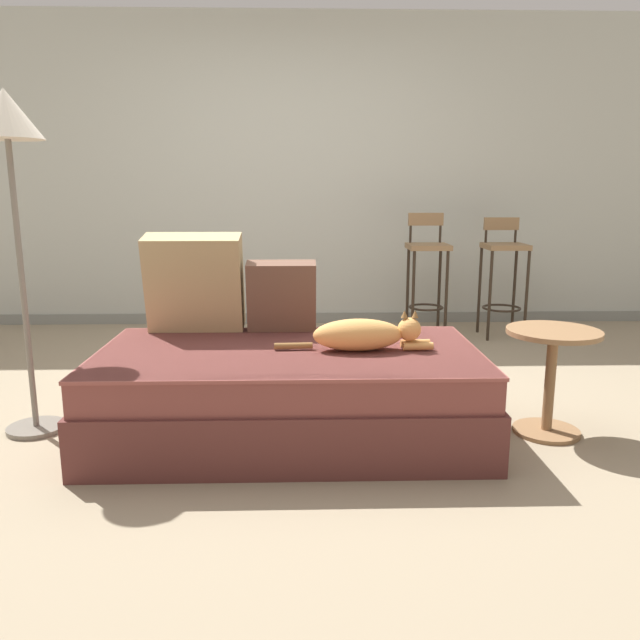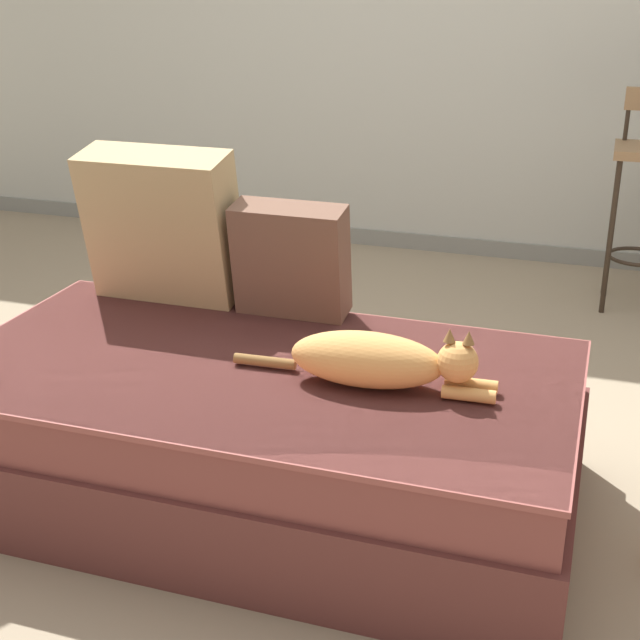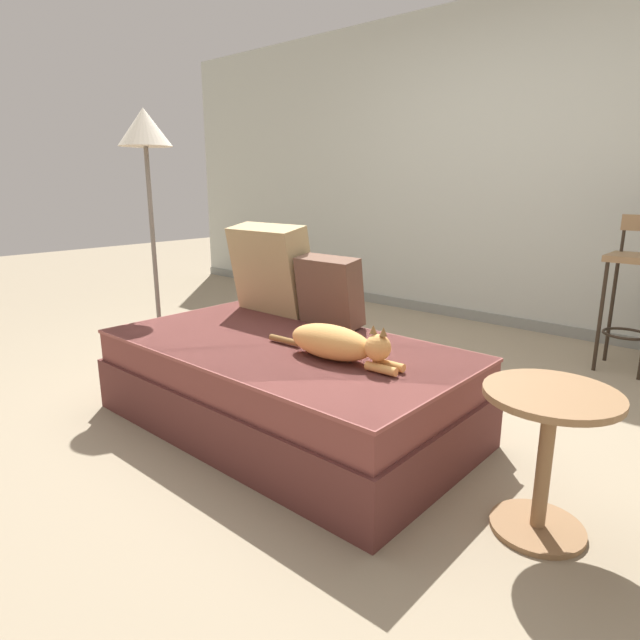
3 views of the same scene
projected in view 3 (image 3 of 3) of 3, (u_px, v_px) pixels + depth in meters
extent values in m
plane|color=gray|center=(336.00, 401.00, 2.97)|extent=(16.00, 16.00, 0.00)
cube|color=#B7BCB2|center=(517.00, 167.00, 4.28)|extent=(8.00, 0.10, 2.60)
cube|color=gray|center=(501.00, 320.00, 4.55)|extent=(8.00, 0.02, 0.09)
cube|color=brown|center=(284.00, 400.00, 2.65)|extent=(1.82, 0.99, 0.27)
cube|color=brown|center=(283.00, 359.00, 2.59)|extent=(1.78, 0.95, 0.16)
cube|color=brown|center=(283.00, 344.00, 2.58)|extent=(1.79, 0.97, 0.02)
cube|color=tan|center=(271.00, 269.00, 3.12)|extent=(0.50, 0.27, 0.52)
cube|color=brown|center=(329.00, 291.00, 2.84)|extent=(0.36, 0.18, 0.38)
ellipsoid|color=tan|center=(331.00, 342.00, 2.33)|extent=(0.43, 0.19, 0.15)
sphere|color=tan|center=(378.00, 348.00, 2.18)|extent=(0.11, 0.11, 0.11)
cone|color=brown|center=(373.00, 329.00, 2.17)|extent=(0.03, 0.03, 0.04)
cone|color=brown|center=(383.00, 331.00, 2.14)|extent=(0.03, 0.03, 0.04)
cylinder|color=tan|center=(381.00, 369.00, 2.15)|extent=(0.14, 0.04, 0.04)
cylinder|color=tan|center=(389.00, 365.00, 2.20)|extent=(0.14, 0.04, 0.04)
cylinder|color=brown|center=(285.00, 340.00, 2.55)|extent=(0.18, 0.04, 0.03)
cylinder|color=#2D2319|center=(600.00, 317.00, 3.38)|extent=(0.02, 0.02, 0.71)
cylinder|color=#2D2319|center=(611.00, 310.00, 3.57)|extent=(0.02, 0.02, 0.71)
torus|color=#2D2319|center=(626.00, 334.00, 3.42)|extent=(0.28, 0.28, 0.02)
cube|color=olive|center=(637.00, 258.00, 3.30)|extent=(0.32, 0.32, 0.04)
cylinder|color=#2D2319|center=(623.00, 240.00, 3.44)|extent=(0.02, 0.02, 0.23)
cylinder|color=olive|center=(544.00, 466.00, 1.81)|extent=(0.05, 0.05, 0.50)
cylinder|color=olive|center=(537.00, 527.00, 1.87)|extent=(0.32, 0.32, 0.02)
cylinder|color=olive|center=(552.00, 395.00, 1.75)|extent=(0.44, 0.44, 0.02)
cylinder|color=slate|center=(163.00, 363.00, 3.56)|extent=(0.28, 0.28, 0.02)
cylinder|color=slate|center=(155.00, 261.00, 3.39)|extent=(0.03, 0.03, 1.39)
cone|color=beige|center=(144.00, 127.00, 3.19)|extent=(0.32, 0.32, 0.22)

